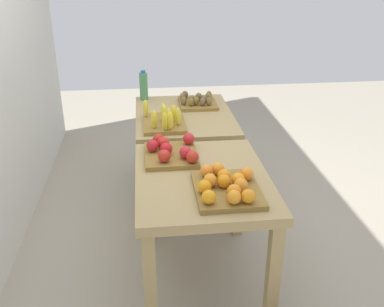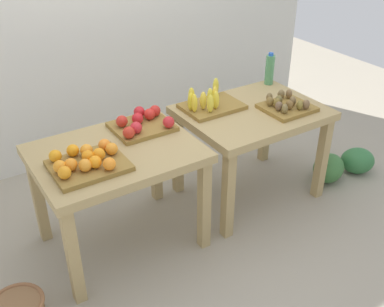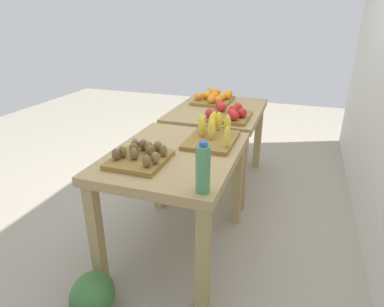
{
  "view_description": "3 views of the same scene",
  "coord_description": "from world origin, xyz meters",
  "px_view_note": "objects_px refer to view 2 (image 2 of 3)",
  "views": [
    {
      "loc": [
        -2.89,
        0.33,
        1.98
      ],
      "look_at": [
        0.08,
        -0.01,
        0.61
      ],
      "focal_mm": 41.11,
      "sensor_mm": 36.0,
      "label": 1
    },
    {
      "loc": [
        -1.51,
        -2.39,
        2.23
      ],
      "look_at": [
        0.03,
        0.02,
        0.53
      ],
      "focal_mm": 42.95,
      "sensor_mm": 36.0,
      "label": 2
    },
    {
      "loc": [
        2.38,
        0.74,
        1.58
      ],
      "look_at": [
        0.1,
        -0.04,
        0.56
      ],
      "focal_mm": 30.7,
      "sensor_mm": 36.0,
      "label": 3
    }
  ],
  "objects_px": {
    "watermelon_pile": "(342,165)",
    "apple_bin": "(142,123)",
    "kiwi_bin": "(286,105)",
    "water_bottle": "(270,69)",
    "banana_crate": "(209,103)",
    "display_table_right": "(252,123)",
    "display_table_left": "(117,165)",
    "orange_bin": "(87,161)"
  },
  "relations": [
    {
      "from": "apple_bin",
      "to": "kiwi_bin",
      "type": "xyz_separation_m",
      "value": [
        1.05,
        -0.3,
        -0.01
      ]
    },
    {
      "from": "banana_crate",
      "to": "kiwi_bin",
      "type": "xyz_separation_m",
      "value": [
        0.48,
        -0.32,
        -0.01
      ]
    },
    {
      "from": "apple_bin",
      "to": "banana_crate",
      "type": "bearing_deg",
      "value": 1.22
    },
    {
      "from": "orange_bin",
      "to": "kiwi_bin",
      "type": "distance_m",
      "value": 1.55
    },
    {
      "from": "display_table_right",
      "to": "orange_bin",
      "type": "bearing_deg",
      "value": -175.54
    },
    {
      "from": "apple_bin",
      "to": "water_bottle",
      "type": "xyz_separation_m",
      "value": [
        1.27,
        0.16,
        0.08
      ]
    },
    {
      "from": "water_bottle",
      "to": "watermelon_pile",
      "type": "bearing_deg",
      "value": -55.11
    },
    {
      "from": "display_table_right",
      "to": "kiwi_bin",
      "type": "height_order",
      "value": "kiwi_bin"
    },
    {
      "from": "display_table_left",
      "to": "water_bottle",
      "type": "distance_m",
      "value": 1.61
    },
    {
      "from": "water_bottle",
      "to": "kiwi_bin",
      "type": "bearing_deg",
      "value": -116.42
    },
    {
      "from": "display_table_right",
      "to": "orange_bin",
      "type": "xyz_separation_m",
      "value": [
        -1.35,
        -0.11,
        0.16
      ]
    },
    {
      "from": "apple_bin",
      "to": "water_bottle",
      "type": "bearing_deg",
      "value": 7.04
    },
    {
      "from": "banana_crate",
      "to": "orange_bin",
      "type": "bearing_deg",
      "value": -165.23
    },
    {
      "from": "orange_bin",
      "to": "banana_crate",
      "type": "distance_m",
      "value": 1.11
    },
    {
      "from": "banana_crate",
      "to": "water_bottle",
      "type": "height_order",
      "value": "water_bottle"
    },
    {
      "from": "apple_bin",
      "to": "kiwi_bin",
      "type": "distance_m",
      "value": 1.09
    },
    {
      "from": "apple_bin",
      "to": "display_table_left",
      "type": "bearing_deg",
      "value": -149.26
    },
    {
      "from": "kiwi_bin",
      "to": "water_bottle",
      "type": "height_order",
      "value": "water_bottle"
    },
    {
      "from": "watermelon_pile",
      "to": "apple_bin",
      "type": "bearing_deg",
      "value": 165.87
    },
    {
      "from": "display_table_right",
      "to": "apple_bin",
      "type": "bearing_deg",
      "value": 168.78
    },
    {
      "from": "display_table_left",
      "to": "banana_crate",
      "type": "height_order",
      "value": "banana_crate"
    },
    {
      "from": "display_table_right",
      "to": "banana_crate",
      "type": "height_order",
      "value": "banana_crate"
    },
    {
      "from": "banana_crate",
      "to": "watermelon_pile",
      "type": "bearing_deg",
      "value": -21.4
    },
    {
      "from": "apple_bin",
      "to": "watermelon_pile",
      "type": "distance_m",
      "value": 1.86
    },
    {
      "from": "banana_crate",
      "to": "display_table_right",
      "type": "bearing_deg",
      "value": -33.42
    },
    {
      "from": "water_bottle",
      "to": "watermelon_pile",
      "type": "relative_size",
      "value": 0.39
    },
    {
      "from": "display_table_right",
      "to": "water_bottle",
      "type": "relative_size",
      "value": 3.88
    },
    {
      "from": "display_table_right",
      "to": "banana_crate",
      "type": "relative_size",
      "value": 2.36
    },
    {
      "from": "apple_bin",
      "to": "banana_crate",
      "type": "distance_m",
      "value": 0.57
    },
    {
      "from": "water_bottle",
      "to": "watermelon_pile",
      "type": "height_order",
      "value": "water_bottle"
    },
    {
      "from": "watermelon_pile",
      "to": "display_table_right",
      "type": "bearing_deg",
      "value": 163.02
    },
    {
      "from": "display_table_left",
      "to": "kiwi_bin",
      "type": "relative_size",
      "value": 2.89
    },
    {
      "from": "kiwi_bin",
      "to": "water_bottle",
      "type": "bearing_deg",
      "value": 63.58
    },
    {
      "from": "display_table_right",
      "to": "watermelon_pile",
      "type": "height_order",
      "value": "display_table_right"
    },
    {
      "from": "banana_crate",
      "to": "water_bottle",
      "type": "distance_m",
      "value": 0.72
    },
    {
      "from": "apple_bin",
      "to": "banana_crate",
      "type": "relative_size",
      "value": 0.93
    },
    {
      "from": "water_bottle",
      "to": "apple_bin",
      "type": "bearing_deg",
      "value": -172.96
    },
    {
      "from": "watermelon_pile",
      "to": "water_bottle",
      "type": "bearing_deg",
      "value": 124.89
    },
    {
      "from": "display_table_right",
      "to": "water_bottle",
      "type": "distance_m",
      "value": 0.59
    },
    {
      "from": "orange_bin",
      "to": "water_bottle",
      "type": "distance_m",
      "value": 1.83
    },
    {
      "from": "banana_crate",
      "to": "watermelon_pile",
      "type": "height_order",
      "value": "banana_crate"
    },
    {
      "from": "orange_bin",
      "to": "kiwi_bin",
      "type": "relative_size",
      "value": 1.23
    }
  ]
}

